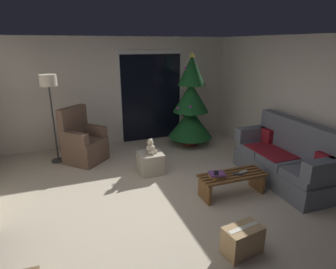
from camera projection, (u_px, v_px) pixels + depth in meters
The scene contains 17 objects.
ground_plane at pixel (160, 203), 4.32m from camera, with size 7.00×7.00×0.00m, color beige.
wall_back at pixel (117, 92), 6.65m from camera, with size 5.72×0.12×2.50m, color beige.
wall_right at pixel (313, 109), 4.89m from camera, with size 0.12×6.00×2.50m, color beige.
patio_door_frame at pixel (151, 96), 6.91m from camera, with size 1.60×0.02×2.20m, color silver.
patio_door_glass at pixel (152, 98), 6.91m from camera, with size 1.50×0.02×2.10m, color black.
couch at pixel (286, 160), 4.90m from camera, with size 0.84×1.96×1.08m.
coffee_table at pixel (232, 181), 4.48m from camera, with size 1.10×0.40×0.37m.
remote_graphite at pixel (238, 174), 4.41m from camera, with size 0.04×0.16×0.02m, color #333338.
remote_silver at pixel (243, 172), 4.49m from camera, with size 0.04×0.16×0.02m, color #ADADB2.
book_stack at pixel (217, 175), 4.33m from camera, with size 0.26×0.22×0.07m.
cell_phone at pixel (216, 173), 4.31m from camera, with size 0.07×0.14×0.01m, color black.
christmas_tree at pixel (191, 106), 6.47m from camera, with size 1.04×1.04×2.17m.
armchair at pixel (83, 143), 5.73m from camera, with size 0.97×0.97×1.13m.
floor_lamp at pixel (49, 89), 5.38m from camera, with size 0.32×0.32×1.78m.
ottoman at pixel (151, 163), 5.27m from camera, with size 0.44×0.44×0.40m, color #B2A893.
teddy_bear_cream at pixel (151, 147), 5.16m from camera, with size 0.21×0.22×0.29m.
cardboard_box_taped_mid_floor at pixel (242, 240), 3.24m from camera, with size 0.48×0.32×0.35m.
Camera 1 is at (-1.21, -3.58, 2.35)m, focal length 29.86 mm.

